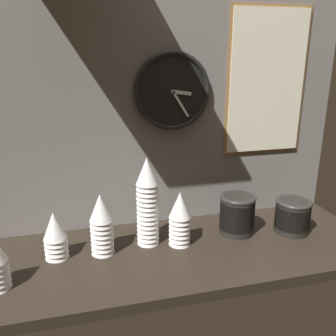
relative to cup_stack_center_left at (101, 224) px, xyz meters
name	(u,v)px	position (x,y,z in m)	size (l,w,h in m)	color
ground_plane	(173,253)	(0.27, -0.04, -0.14)	(1.60, 0.56, 0.04)	black
wall_tiled_back	(157,103)	(0.27, 0.23, 0.41)	(1.60, 0.03, 1.05)	slate
cup_stack_center_left	(101,224)	(0.00, 0.00, 0.00)	(0.09, 0.09, 0.24)	white
cup_stack_center	(147,202)	(0.18, 0.03, 0.06)	(0.09, 0.09, 0.35)	white
cup_stack_center_right	(180,218)	(0.30, -0.01, -0.01)	(0.09, 0.09, 0.22)	white
cup_stack_left	(55,235)	(-0.17, 0.01, -0.03)	(0.09, 0.09, 0.18)	white
bowl_stack_right	(237,213)	(0.55, 0.03, -0.03)	(0.15, 0.15, 0.17)	black
bowl_stack_far_right	(293,215)	(0.78, -0.02, -0.04)	(0.15, 0.15, 0.14)	black
wall_clock	(172,91)	(0.32, 0.20, 0.45)	(0.32, 0.03, 0.32)	black
menu_board	(267,83)	(0.74, 0.21, 0.48)	(0.37, 0.01, 0.62)	olive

